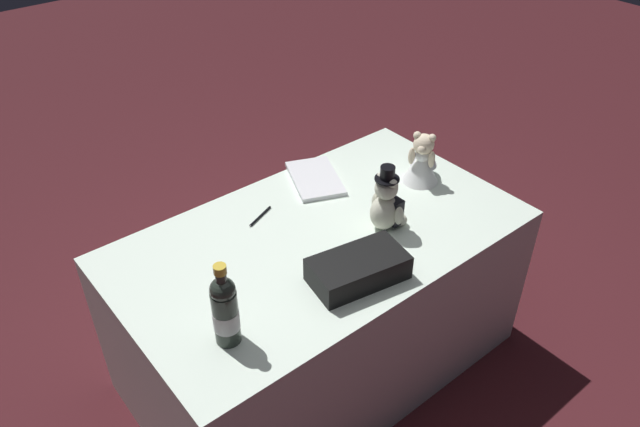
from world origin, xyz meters
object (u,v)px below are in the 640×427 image
object	(u,v)px
signing_pen	(260,217)
guestbook	(315,178)
gift_case_black	(358,268)
champagne_bottle	(225,310)
teddy_bear_bride	(423,159)
teddy_bear_groom	(387,204)

from	to	relation	value
signing_pen	guestbook	xyz separation A→B (m)	(-0.34, -0.07, 0.00)
signing_pen	gift_case_black	bearing A→B (deg)	97.18
champagne_bottle	guestbook	size ratio (longest dim) A/B	1.00
teddy_bear_bride	champagne_bottle	size ratio (longest dim) A/B	0.77
signing_pen	teddy_bear_groom	bearing A→B (deg)	134.56
teddy_bear_bride	signing_pen	world-z (taller)	teddy_bear_bride
gift_case_black	signing_pen	bearing A→B (deg)	-82.82
guestbook	gift_case_black	bearing A→B (deg)	87.26
teddy_bear_bride	guestbook	world-z (taller)	teddy_bear_bride
signing_pen	guestbook	world-z (taller)	guestbook
teddy_bear_bride	gift_case_black	bearing A→B (deg)	25.40
gift_case_black	teddy_bear_bride	bearing A→B (deg)	-154.60
teddy_bear_groom	signing_pen	bearing A→B (deg)	-45.44
teddy_bear_bride	champagne_bottle	bearing A→B (deg)	12.73
signing_pen	gift_case_black	world-z (taller)	gift_case_black
champagne_bottle	guestbook	world-z (taller)	champagne_bottle
teddy_bear_groom	champagne_bottle	size ratio (longest dim) A/B	0.91
signing_pen	guestbook	distance (m)	0.35
teddy_bear_groom	teddy_bear_bride	bearing A→B (deg)	-157.46
signing_pen	guestbook	size ratio (longest dim) A/B	0.47
teddy_bear_groom	gift_case_black	distance (m)	0.33
champagne_bottle	signing_pen	world-z (taller)	champagne_bottle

